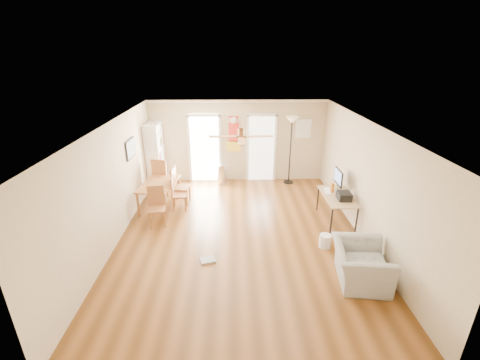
{
  "coord_description": "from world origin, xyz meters",
  "views": [
    {
      "loc": [
        -0.17,
        -6.42,
        3.99
      ],
      "look_at": [
        0.0,
        0.6,
        1.15
      ],
      "focal_mm": 24.12,
      "sensor_mm": 36.0,
      "label": 1
    }
  ],
  "objects_px": {
    "dining_chair_far": "(163,176)",
    "computer_desk": "(336,209)",
    "trash_can": "(222,174)",
    "armchair": "(360,264)",
    "dining_table": "(160,195)",
    "printer": "(344,196)",
    "dining_chair_near": "(157,207)",
    "torchiere_lamp": "(290,151)",
    "wastebasket_a": "(325,241)",
    "dining_chair_right_a": "(181,186)",
    "bookshelf": "(155,155)",
    "dining_chair_right_b": "(179,193)"
  },
  "relations": [
    {
      "from": "dining_chair_near",
      "to": "armchair",
      "type": "xyz_separation_m",
      "value": [
        4.16,
        -2.15,
        -0.13
      ]
    },
    {
      "from": "dining_chair_right_b",
      "to": "printer",
      "type": "distance_m",
      "value": 4.19
    },
    {
      "from": "dining_table",
      "to": "torchiere_lamp",
      "type": "height_order",
      "value": "torchiere_lamp"
    },
    {
      "from": "dining_chair_right_b",
      "to": "bookshelf",
      "type": "bearing_deg",
      "value": 25.19
    },
    {
      "from": "dining_chair_right_a",
      "to": "dining_table",
      "type": "bearing_deg",
      "value": 116.24
    },
    {
      "from": "dining_table",
      "to": "trash_can",
      "type": "height_order",
      "value": "dining_table"
    },
    {
      "from": "trash_can",
      "to": "armchair",
      "type": "relative_size",
      "value": 0.57
    },
    {
      "from": "printer",
      "to": "dining_table",
      "type": "bearing_deg",
      "value": 166.97
    },
    {
      "from": "printer",
      "to": "dining_chair_right_b",
      "type": "bearing_deg",
      "value": 167.36
    },
    {
      "from": "dining_table",
      "to": "dining_chair_right_a",
      "type": "height_order",
      "value": "dining_chair_right_a"
    },
    {
      "from": "torchiere_lamp",
      "to": "armchair",
      "type": "height_order",
      "value": "torchiere_lamp"
    },
    {
      "from": "dining_chair_right_a",
      "to": "trash_can",
      "type": "height_order",
      "value": "dining_chair_right_a"
    },
    {
      "from": "trash_can",
      "to": "printer",
      "type": "bearing_deg",
      "value": -43.2
    },
    {
      "from": "dining_chair_right_a",
      "to": "printer",
      "type": "relative_size",
      "value": 2.98
    },
    {
      "from": "bookshelf",
      "to": "printer",
      "type": "distance_m",
      "value": 5.65
    },
    {
      "from": "dining_chair_right_a",
      "to": "dining_chair_near",
      "type": "relative_size",
      "value": 1.07
    },
    {
      "from": "dining_chair_right_a",
      "to": "wastebasket_a",
      "type": "height_order",
      "value": "dining_chair_right_a"
    },
    {
      "from": "torchiere_lamp",
      "to": "wastebasket_a",
      "type": "bearing_deg",
      "value": -87.1
    },
    {
      "from": "dining_chair_right_a",
      "to": "torchiere_lamp",
      "type": "height_order",
      "value": "torchiere_lamp"
    },
    {
      "from": "dining_table",
      "to": "dining_chair_right_b",
      "type": "xyz_separation_m",
      "value": [
        0.55,
        -0.17,
        0.11
      ]
    },
    {
      "from": "dining_chair_right_a",
      "to": "computer_desk",
      "type": "height_order",
      "value": "dining_chair_right_a"
    },
    {
      "from": "dining_chair_far",
      "to": "armchair",
      "type": "xyz_separation_m",
      "value": [
        4.37,
        -4.05,
        -0.2
      ]
    },
    {
      "from": "dining_chair_near",
      "to": "wastebasket_a",
      "type": "height_order",
      "value": "dining_chair_near"
    },
    {
      "from": "dining_chair_right_a",
      "to": "dining_chair_near",
      "type": "xyz_separation_m",
      "value": [
        -0.41,
        -1.24,
        -0.03
      ]
    },
    {
      "from": "dining_table",
      "to": "torchiere_lamp",
      "type": "xyz_separation_m",
      "value": [
        3.79,
        1.62,
        0.72
      ]
    },
    {
      "from": "torchiere_lamp",
      "to": "bookshelf",
      "type": "bearing_deg",
      "value": -177.98
    },
    {
      "from": "trash_can",
      "to": "wastebasket_a",
      "type": "distance_m",
      "value": 4.38
    },
    {
      "from": "dining_chair_near",
      "to": "printer",
      "type": "relative_size",
      "value": 2.79
    },
    {
      "from": "bookshelf",
      "to": "armchair",
      "type": "bearing_deg",
      "value": -56.32
    },
    {
      "from": "dining_chair_right_a",
      "to": "dining_chair_right_b",
      "type": "relative_size",
      "value": 1.14
    },
    {
      "from": "dining_chair_near",
      "to": "dining_chair_far",
      "type": "distance_m",
      "value": 1.92
    },
    {
      "from": "wastebasket_a",
      "to": "armchair",
      "type": "height_order",
      "value": "armchair"
    },
    {
      "from": "dining_chair_near",
      "to": "bookshelf",
      "type": "bearing_deg",
      "value": 91.67
    },
    {
      "from": "dining_chair_near",
      "to": "dining_chair_far",
      "type": "bearing_deg",
      "value": 86.18
    },
    {
      "from": "bookshelf",
      "to": "wastebasket_a",
      "type": "distance_m",
      "value": 5.68
    },
    {
      "from": "computer_desk",
      "to": "armchair",
      "type": "bearing_deg",
      "value": -95.64
    },
    {
      "from": "dining_chair_near",
      "to": "armchair",
      "type": "bearing_deg",
      "value": -37.43
    },
    {
      "from": "torchiere_lamp",
      "to": "printer",
      "type": "bearing_deg",
      "value": -73.77
    },
    {
      "from": "dining_chair_far",
      "to": "computer_desk",
      "type": "bearing_deg",
      "value": 173.33
    },
    {
      "from": "dining_chair_right_b",
      "to": "computer_desk",
      "type": "relative_size",
      "value": 0.69
    },
    {
      "from": "torchiere_lamp",
      "to": "dining_chair_far",
      "type": "bearing_deg",
      "value": -168.97
    },
    {
      "from": "bookshelf",
      "to": "computer_desk",
      "type": "bearing_deg",
      "value": -37.91
    },
    {
      "from": "dining_chair_near",
      "to": "printer",
      "type": "height_order",
      "value": "dining_chair_near"
    },
    {
      "from": "trash_can",
      "to": "bookshelf",
      "type": "bearing_deg",
      "value": -175.84
    },
    {
      "from": "dining_table",
      "to": "printer",
      "type": "distance_m",
      "value": 4.77
    },
    {
      "from": "dining_chair_right_b",
      "to": "wastebasket_a",
      "type": "relative_size",
      "value": 3.11
    },
    {
      "from": "armchair",
      "to": "trash_can",
      "type": "bearing_deg",
      "value": 36.72
    },
    {
      "from": "dining_chair_near",
      "to": "torchiere_lamp",
      "type": "distance_m",
      "value": 4.55
    },
    {
      "from": "printer",
      "to": "dining_chair_far",
      "type": "bearing_deg",
      "value": 157.6
    },
    {
      "from": "dining_chair_near",
      "to": "trash_can",
      "type": "bearing_deg",
      "value": 50.71
    }
  ]
}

